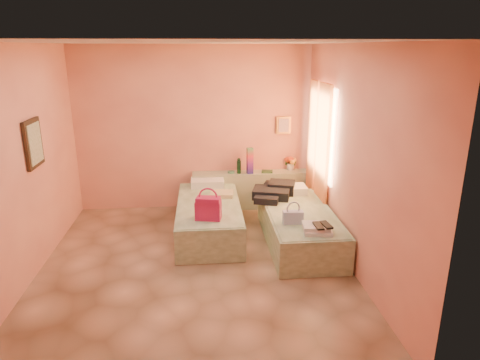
{
  "coord_description": "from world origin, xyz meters",
  "views": [
    {
      "loc": [
        0.11,
        -5.04,
        2.75
      ],
      "look_at": [
        0.66,
        0.85,
        0.9
      ],
      "focal_mm": 32.0,
      "sensor_mm": 36.0,
      "label": 1
    }
  ],
  "objects_px": {
    "magenta_handbag": "(208,208)",
    "towel_stack": "(318,229)",
    "green_book": "(267,171)",
    "blue_handbag": "(293,217)",
    "bed_left": "(209,218)",
    "water_bottle": "(239,166)",
    "headboard_ledge": "(251,190)",
    "bed_right": "(299,227)",
    "flower_vase": "(291,162)"
  },
  "relations": [
    {
      "from": "flower_vase",
      "to": "blue_handbag",
      "type": "relative_size",
      "value": 1.08
    },
    {
      "from": "headboard_ledge",
      "to": "magenta_handbag",
      "type": "distance_m",
      "value": 1.9
    },
    {
      "from": "headboard_ledge",
      "to": "magenta_handbag",
      "type": "height_order",
      "value": "magenta_handbag"
    },
    {
      "from": "magenta_handbag",
      "to": "towel_stack",
      "type": "relative_size",
      "value": 0.98
    },
    {
      "from": "bed_left",
      "to": "water_bottle",
      "type": "height_order",
      "value": "water_bottle"
    },
    {
      "from": "headboard_ledge",
      "to": "flower_vase",
      "type": "relative_size",
      "value": 7.03
    },
    {
      "from": "water_bottle",
      "to": "blue_handbag",
      "type": "distance_m",
      "value": 1.99
    },
    {
      "from": "magenta_handbag",
      "to": "blue_handbag",
      "type": "bearing_deg",
      "value": -1.38
    },
    {
      "from": "magenta_handbag",
      "to": "towel_stack",
      "type": "distance_m",
      "value": 1.49
    },
    {
      "from": "bed_right",
      "to": "towel_stack",
      "type": "distance_m",
      "value": 0.8
    },
    {
      "from": "flower_vase",
      "to": "magenta_handbag",
      "type": "distance_m",
      "value": 2.33
    },
    {
      "from": "water_bottle",
      "to": "blue_handbag",
      "type": "relative_size",
      "value": 0.95
    },
    {
      "from": "blue_handbag",
      "to": "green_book",
      "type": "bearing_deg",
      "value": 94.47
    },
    {
      "from": "bed_left",
      "to": "green_book",
      "type": "distance_m",
      "value": 1.52
    },
    {
      "from": "water_bottle",
      "to": "magenta_handbag",
      "type": "distance_m",
      "value": 1.75
    },
    {
      "from": "green_book",
      "to": "flower_vase",
      "type": "xyz_separation_m",
      "value": [
        0.44,
        0.12,
        0.13
      ]
    },
    {
      "from": "water_bottle",
      "to": "towel_stack",
      "type": "bearing_deg",
      "value": -70.19
    },
    {
      "from": "headboard_ledge",
      "to": "green_book",
      "type": "distance_m",
      "value": 0.44
    },
    {
      "from": "blue_handbag",
      "to": "towel_stack",
      "type": "bearing_deg",
      "value": -48.27
    },
    {
      "from": "bed_right",
      "to": "green_book",
      "type": "xyz_separation_m",
      "value": [
        -0.25,
        1.49,
        0.42
      ]
    },
    {
      "from": "water_bottle",
      "to": "flower_vase",
      "type": "xyz_separation_m",
      "value": [
        0.93,
        0.13,
        0.02
      ]
    },
    {
      "from": "green_book",
      "to": "magenta_handbag",
      "type": "distance_m",
      "value": 1.97
    },
    {
      "from": "flower_vase",
      "to": "towel_stack",
      "type": "height_order",
      "value": "flower_vase"
    },
    {
      "from": "green_book",
      "to": "flower_vase",
      "type": "bearing_deg",
      "value": 24.74
    },
    {
      "from": "flower_vase",
      "to": "bed_left",
      "type": "bearing_deg",
      "value": -142.78
    },
    {
      "from": "blue_handbag",
      "to": "flower_vase",
      "type": "bearing_deg",
      "value": 82.23
    },
    {
      "from": "bed_left",
      "to": "blue_handbag",
      "type": "xyz_separation_m",
      "value": [
        1.1,
        -0.91,
        0.34
      ]
    },
    {
      "from": "flower_vase",
      "to": "green_book",
      "type": "bearing_deg",
      "value": -165.05
    },
    {
      "from": "magenta_handbag",
      "to": "blue_handbag",
      "type": "height_order",
      "value": "magenta_handbag"
    },
    {
      "from": "bed_left",
      "to": "water_bottle",
      "type": "distance_m",
      "value": 1.26
    },
    {
      "from": "water_bottle",
      "to": "magenta_handbag",
      "type": "xyz_separation_m",
      "value": [
        -0.57,
        -1.65,
        -0.12
      ]
    },
    {
      "from": "bed_right",
      "to": "towel_stack",
      "type": "xyz_separation_m",
      "value": [
        0.06,
        -0.74,
        0.3
      ]
    },
    {
      "from": "bed_left",
      "to": "magenta_handbag",
      "type": "bearing_deg",
      "value": -91.18
    },
    {
      "from": "bed_right",
      "to": "water_bottle",
      "type": "height_order",
      "value": "water_bottle"
    },
    {
      "from": "green_book",
      "to": "magenta_handbag",
      "type": "xyz_separation_m",
      "value": [
        -1.06,
        -1.66,
        -0.01
      ]
    },
    {
      "from": "bed_left",
      "to": "water_bottle",
      "type": "bearing_deg",
      "value": 61.27
    },
    {
      "from": "water_bottle",
      "to": "magenta_handbag",
      "type": "height_order",
      "value": "water_bottle"
    },
    {
      "from": "headboard_ledge",
      "to": "bed_right",
      "type": "height_order",
      "value": "headboard_ledge"
    },
    {
      "from": "green_book",
      "to": "bed_left",
      "type": "bearing_deg",
      "value": -126.25
    },
    {
      "from": "bed_right",
      "to": "water_bottle",
      "type": "distance_m",
      "value": 1.74
    },
    {
      "from": "green_book",
      "to": "water_bottle",
      "type": "bearing_deg",
      "value": -168.9
    },
    {
      "from": "bed_left",
      "to": "flower_vase",
      "type": "relative_size",
      "value": 6.86
    },
    {
      "from": "green_book",
      "to": "blue_handbag",
      "type": "bearing_deg",
      "value": -78.68
    },
    {
      "from": "headboard_ledge",
      "to": "water_bottle",
      "type": "height_order",
      "value": "water_bottle"
    },
    {
      "from": "bed_right",
      "to": "magenta_handbag",
      "type": "xyz_separation_m",
      "value": [
        -1.31,
        -0.17,
        0.41
      ]
    },
    {
      "from": "green_book",
      "to": "blue_handbag",
      "type": "relative_size",
      "value": 0.71
    },
    {
      "from": "water_bottle",
      "to": "flower_vase",
      "type": "bearing_deg",
      "value": 7.8
    },
    {
      "from": "towel_stack",
      "to": "headboard_ledge",
      "type": "bearing_deg",
      "value": 104.38
    },
    {
      "from": "bed_right",
      "to": "flower_vase",
      "type": "xyz_separation_m",
      "value": [
        0.19,
        1.61,
        0.55
      ]
    },
    {
      "from": "bed_right",
      "to": "blue_handbag",
      "type": "distance_m",
      "value": 0.58
    }
  ]
}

